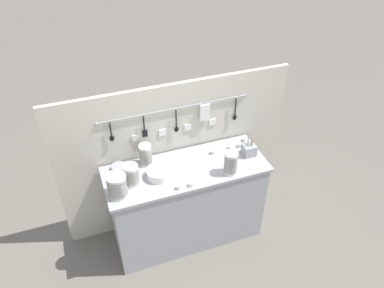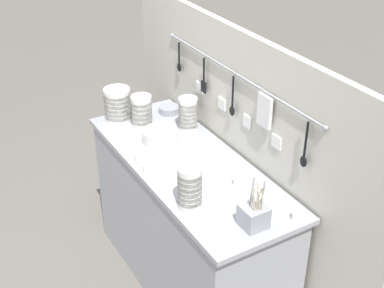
% 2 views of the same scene
% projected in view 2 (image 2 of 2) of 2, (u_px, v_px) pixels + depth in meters
% --- Properties ---
extents(ground_plane, '(20.00, 20.00, 0.00)m').
position_uv_depth(ground_plane, '(188.00, 281.00, 3.48)').
color(ground_plane, '#666059').
extents(counter, '(1.53, 0.59, 0.92)m').
position_uv_depth(counter, '(188.00, 226.00, 3.24)').
color(counter, '#9EA0A8').
rests_on(counter, ground).
extents(back_wall, '(2.33, 0.08, 1.64)m').
position_uv_depth(back_wall, '(235.00, 161.00, 3.20)').
color(back_wall, beige).
rests_on(back_wall, ground).
extents(bowl_stack_short_front, '(0.13, 0.13, 0.21)m').
position_uv_depth(bowl_stack_short_front, '(142.00, 111.00, 3.32)').
color(bowl_stack_short_front, silver).
rests_on(bowl_stack_short_front, counter).
extents(bowl_stack_nested_right, '(0.12, 0.12, 0.23)m').
position_uv_depth(bowl_stack_nested_right, '(190.00, 187.00, 2.60)').
color(bowl_stack_nested_right, silver).
rests_on(bowl_stack_nested_right, counter).
extents(bowl_stack_back_corner, '(0.17, 0.17, 0.22)m').
position_uv_depth(bowl_stack_back_corner, '(118.00, 105.00, 3.38)').
color(bowl_stack_back_corner, silver).
rests_on(bowl_stack_back_corner, counter).
extents(bowl_stack_wide_centre, '(0.12, 0.12, 0.21)m').
position_uv_depth(bowl_stack_wide_centre, '(188.00, 114.00, 3.28)').
color(bowl_stack_wide_centre, silver).
rests_on(bowl_stack_wide_centre, counter).
extents(plate_stack, '(0.21, 0.21, 0.08)m').
position_uv_depth(plate_stack, '(161.00, 136.00, 3.17)').
color(plate_stack, silver).
rests_on(plate_stack, counter).
extents(steel_mixing_bowl, '(0.14, 0.14, 0.04)m').
position_uv_depth(steel_mixing_bowl, '(169.00, 109.00, 3.52)').
color(steel_mixing_bowl, '#93969E').
rests_on(steel_mixing_bowl, counter).
extents(cutlery_caddy, '(0.12, 0.12, 0.26)m').
position_uv_depth(cutlery_caddy, '(254.00, 216.00, 2.50)').
color(cutlery_caddy, '#93969E').
rests_on(cutlery_caddy, counter).
extents(cup_front_right, '(0.04, 0.04, 0.04)m').
position_uv_depth(cup_front_right, '(139.00, 158.00, 3.01)').
color(cup_front_right, silver).
rests_on(cup_front_right, counter).
extents(cup_back_right, '(0.04, 0.04, 0.04)m').
position_uv_depth(cup_back_right, '(273.00, 210.00, 2.60)').
color(cup_back_right, silver).
rests_on(cup_back_right, counter).
extents(cup_centre, '(0.04, 0.04, 0.04)m').
position_uv_depth(cup_centre, '(261.00, 199.00, 2.67)').
color(cup_centre, silver).
rests_on(cup_centre, counter).
extents(cup_back_left, '(0.04, 0.04, 0.04)m').
position_uv_depth(cup_back_left, '(296.00, 215.00, 2.56)').
color(cup_back_left, silver).
rests_on(cup_back_left, counter).
extents(cup_edge_far, '(0.04, 0.04, 0.04)m').
position_uv_depth(cup_edge_far, '(237.00, 181.00, 2.81)').
color(cup_edge_far, silver).
rests_on(cup_edge_far, counter).
extents(cup_mid_row, '(0.04, 0.04, 0.04)m').
position_uv_depth(cup_mid_row, '(147.00, 168.00, 2.92)').
color(cup_mid_row, silver).
rests_on(cup_mid_row, counter).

